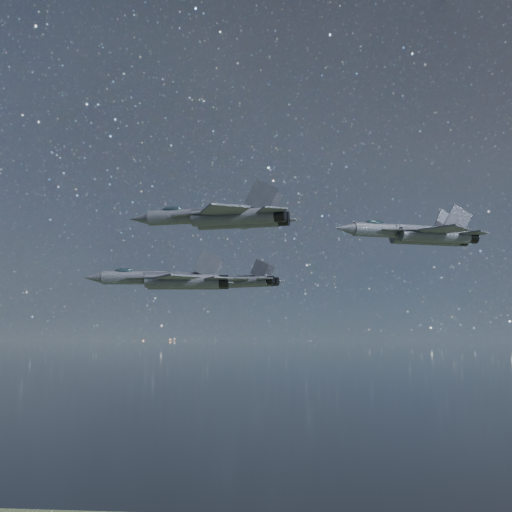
{
  "coord_description": "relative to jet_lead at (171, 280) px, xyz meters",
  "views": [
    {
      "loc": [
        6.17,
        -70.85,
        130.3
      ],
      "look_at": [
        -1.13,
        3.26,
        140.88
      ],
      "focal_mm": 42.0,
      "sensor_mm": 36.0,
      "label": 1
    }
  ],
  "objects": [
    {
      "name": "jet_lead",
      "position": [
        0.0,
        0.0,
        0.0
      ],
      "size": [
        19.72,
        13.79,
        4.97
      ],
      "rotation": [
        0.0,
        0.0,
        0.11
      ],
      "color": "#373A45"
    },
    {
      "name": "jet_right",
      "position": [
        10.29,
        -23.28,
        3.2
      ],
      "size": [
        15.73,
        10.96,
        3.96
      ],
      "rotation": [
        0.0,
        0.0,
        -0.13
      ],
      "color": "#373A45"
    },
    {
      "name": "jet_left",
      "position": [
        6.58,
        17.52,
        1.53
      ],
      "size": [
        16.56,
        11.14,
        4.18
      ],
      "rotation": [
        0.0,
        0.0,
        -0.3
      ],
      "color": "#373A45"
    },
    {
      "name": "jet_slot",
      "position": [
        31.66,
        0.75,
        5.57
      ],
      "size": [
        19.63,
        13.09,
        4.98
      ],
      "rotation": [
        0.0,
        0.0,
        0.34
      ],
      "color": "#373A45"
    }
  ]
}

